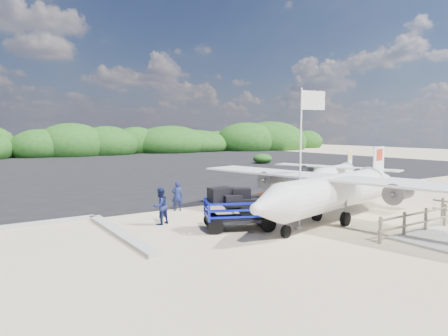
# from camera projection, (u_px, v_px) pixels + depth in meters

# --- Properties ---
(ground) EXTENTS (160.00, 160.00, 0.00)m
(ground) POSITION_uv_depth(u_px,v_px,m) (234.00, 227.00, 17.05)
(ground) COLOR beige
(asphalt_apron) EXTENTS (90.00, 50.00, 0.04)m
(asphalt_apron) POSITION_uv_depth(u_px,v_px,m) (70.00, 170.00, 41.88)
(asphalt_apron) COLOR #B2B2B2
(asphalt_apron) RESTS_ON ground
(walkway_pad) EXTENTS (3.50, 2.50, 0.10)m
(walkway_pad) POSITION_uv_depth(u_px,v_px,m) (443.00, 240.00, 15.12)
(walkway_pad) COLOR #B2B2B2
(walkway_pad) RESTS_ON ground
(vegetation_band) EXTENTS (124.00, 8.00, 4.40)m
(vegetation_band) POSITION_uv_depth(u_px,v_px,m) (32.00, 157.00, 62.58)
(vegetation_band) COLOR #B2B2B2
(vegetation_band) RESTS_ON ground
(fence) EXTENTS (6.40, 2.00, 1.10)m
(fence) POSITION_uv_depth(u_px,v_px,m) (425.00, 232.00, 16.22)
(fence) COLOR #B2B2B2
(fence) RESTS_ON ground
(baggage_cart) EXTENTS (3.45, 2.78, 1.51)m
(baggage_cart) POSITION_uv_depth(u_px,v_px,m) (239.00, 229.00, 16.66)
(baggage_cart) COLOR #0B16B0
(baggage_cart) RESTS_ON ground
(flagpole) EXTENTS (1.24, 0.69, 5.86)m
(flagpole) POSITION_uv_depth(u_px,v_px,m) (299.00, 228.00, 16.84)
(flagpole) COLOR white
(flagpole) RESTS_ON ground
(signboard) EXTENTS (1.51, 0.22, 1.24)m
(signboard) POSITION_uv_depth(u_px,v_px,m) (265.00, 217.00, 18.99)
(signboard) COLOR #5A3019
(signboard) RESTS_ON ground
(crew_a) EXTENTS (0.65, 0.53, 1.54)m
(crew_a) POSITION_uv_depth(u_px,v_px,m) (177.00, 196.00, 20.46)
(crew_a) COLOR navy
(crew_a) RESTS_ON ground
(crew_b) EXTENTS (0.96, 0.86, 1.64)m
(crew_b) POSITION_uv_depth(u_px,v_px,m) (160.00, 206.00, 17.46)
(crew_b) COLOR navy
(crew_b) RESTS_ON ground
(crew_c) EXTENTS (1.02, 0.57, 1.64)m
(crew_c) POSITION_uv_depth(u_px,v_px,m) (299.00, 198.00, 19.42)
(crew_c) COLOR navy
(crew_c) RESTS_ON ground
(aircraft_large) EXTENTS (16.43, 16.43, 4.16)m
(aircraft_large) POSITION_uv_depth(u_px,v_px,m) (214.00, 174.00, 38.09)
(aircraft_large) COLOR #B2B2B2
(aircraft_large) RESTS_ON ground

